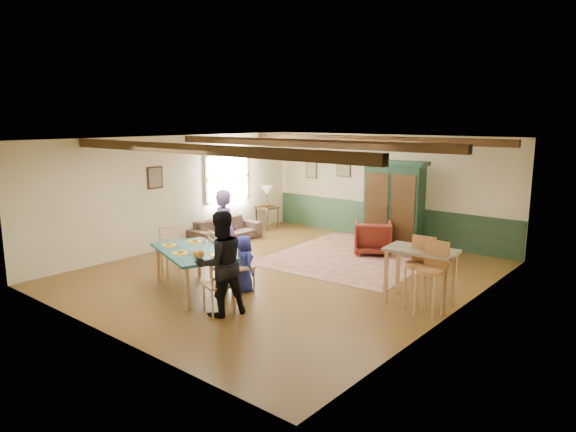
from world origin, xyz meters
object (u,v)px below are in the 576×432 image
Objects in this scene: dining_chair_end_right at (219,283)px; person_woman at (221,263)px; person_man at (226,235)px; person_child at (244,263)px; bar_stool_right at (430,280)px; counter_table at (420,277)px; end_table at (267,218)px; table_lamp at (267,196)px; dining_chair_far_right at (240,265)px; dining_chair_end_left at (173,251)px; sofa at (226,230)px; cat at (198,253)px; armchair at (373,237)px; dining_chair_far_left at (222,255)px; bar_stool_left at (418,274)px; dining_table at (193,271)px; armoire at (394,205)px.

person_woman is at bearing 90.00° from dining_chair_end_right.
person_man is at bearing -115.87° from person_woman.
person_woman is 1.64× the size of person_child.
dining_chair_end_right is at bearing -139.52° from bar_stool_right.
end_table is at bearing 154.75° from counter_table.
table_lamp is 0.49× the size of bar_stool_right.
dining_chair_end_left is (-1.74, -0.15, 0.00)m from dining_chair_far_right.
end_table reaches higher than sofa.
sofa is 1.95m from table_lamp.
person_child is at bearing 99.46° from cat.
person_woman is at bearing -54.26° from end_table.
armchair is at bearing -77.22° from dining_chair_far_right.
armchair is 0.71× the size of bar_stool_right.
dining_chair_far_left is 1.07m from dining_chair_end_left.
person_man is at bearing -169.44° from bar_stool_left.
armchair is 0.43× the size of sofa.
sofa is at bearing -19.54° from dining_chair_far_right.
dining_table is at bearing 44.24° from armchair.
bar_stool_left is at bearing -26.57° from table_lamp.
bar_stool_right is (3.15, 1.07, 0.11)m from dining_chair_far_right.
person_man reaches higher than person_child.
person_man is at bearing -166.25° from bar_stool_right.
person_woman is 4.86m from armchair.
dining_chair_far_left is 4.76m from end_table.
person_child reaches higher than dining_chair_end_left.
person_child is 1.21× the size of armchair.
table_lamp is at bearing 118.26° from dining_table.
dining_table is 1.04× the size of person_man.
bar_stool_left reaches higher than dining_chair_end_right.
armchair is 3.85m from bar_stool_right.
dining_table is 1.89× the size of dining_chair_end_right.
bar_stool_right is (3.92, 0.79, 0.11)m from dining_chair_far_left.
dining_chair_end_left is at bearing 29.39° from armchair.
cat is (1.60, -0.69, 0.37)m from dining_chair_end_left.
bar_stool_right is at bearing -141.30° from dining_chair_far_right.
end_table is (-3.84, -0.30, -0.74)m from armoire.
cat is 3.81m from bar_stool_right.
dining_chair_far_right is at bearing 41.00° from dining_table.
dining_chair_far_right is at bearing -152.10° from counter_table.
dining_chair_far_right is 1.20m from person_woman.
counter_table is (2.21, -3.15, -0.58)m from armoire.
dining_chair_end_right is (0.47, -0.96, 0.00)m from dining_chair_far_right.
end_table is at bearing 178.27° from armoire.
table_lamp reaches higher than armchair.
bar_stool_left is at bearing -144.76° from dining_chair_far_left.
sofa is 3.38× the size of table_lamp.
bar_stool_left reaches higher than dining_chair_far_right.
bar_stool_right is at bearing -149.69° from person_man.
dining_chair_end_left is 2.64× the size of cat.
dining_chair_far_left is 0.46× the size of armoire.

